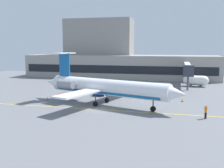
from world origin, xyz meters
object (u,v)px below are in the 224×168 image
baggage_tug (101,91)px  fuel_tank (196,80)px  marshaller (206,112)px  pushback_tractor (156,90)px  regional_jet (104,87)px

baggage_tug → fuel_tank: (20.82, 18.07, 0.70)m
baggage_tug → marshaller: (20.28, -14.46, 0.11)m
baggage_tug → marshaller: bearing=-35.5°
baggage_tug → pushback_tractor: (11.70, 3.56, 0.05)m
pushback_tractor → fuel_tank: size_ratio=0.67×
baggage_tug → pushback_tractor: size_ratio=0.80×
baggage_tug → marshaller: 24.91m
pushback_tractor → marshaller: 19.97m
fuel_tank → regional_jet: bearing=-122.6°
pushback_tractor → fuel_tank: fuel_tank is taller
regional_jet → baggage_tug: 10.08m
pushback_tractor → marshaller: (8.58, -18.03, 0.06)m
regional_jet → pushback_tractor: size_ratio=6.56×
baggage_tug → pushback_tractor: bearing=16.9°
pushback_tractor → marshaller: pushback_tractor is taller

